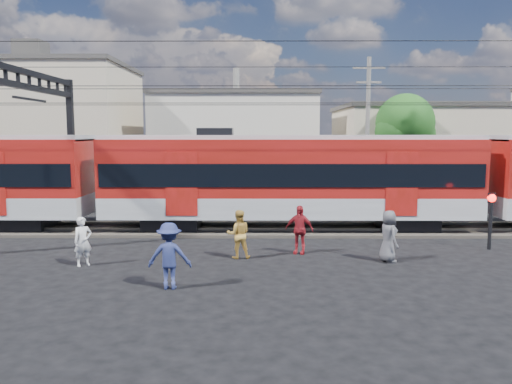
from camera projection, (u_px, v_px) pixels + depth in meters
ground at (265, 285)px, 14.04m from camera, size 120.00×120.00×0.00m
track_bed at (263, 229)px, 21.97m from camera, size 70.00×3.40×0.12m
rail_near at (263, 229)px, 21.22m from camera, size 70.00×0.12×0.12m
rail_far at (263, 223)px, 22.71m from camera, size 70.00×0.12×0.12m
commuter_train at (294, 176)px, 21.69m from camera, size 50.30×3.08×4.17m
catenary at (62, 113)px, 21.42m from camera, size 70.00×9.30×7.52m
building_west at (35, 128)px, 37.42m from camera, size 14.28×10.20×9.30m
building_midwest at (237, 140)px, 40.43m from camera, size 12.24×12.24×7.30m
building_mideast at (448, 148)px, 37.42m from camera, size 16.32×10.20×6.30m
utility_pole_mid at (367, 128)px, 28.36m from camera, size 1.80×0.24×8.50m
tree_near at (407, 127)px, 31.40m from camera, size 3.82×3.64×6.72m
pedestrian_a at (83, 241)px, 16.04m from camera, size 0.69×0.66×1.59m
pedestrian_b at (239, 234)px, 17.01m from camera, size 0.87×0.72×1.66m
pedestrian_c at (169, 256)px, 13.67m from camera, size 1.19×0.69×1.84m
pedestrian_d at (299, 230)px, 17.65m from camera, size 1.09×0.71×1.73m
pedestrian_e at (388, 236)px, 16.53m from camera, size 0.76×0.96×1.72m
crossing_signal at (491, 210)px, 18.22m from camera, size 0.31×0.31×2.10m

